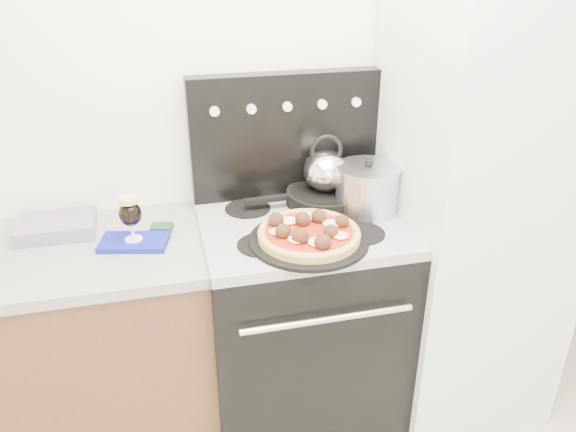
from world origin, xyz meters
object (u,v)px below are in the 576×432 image
object	(u,v)px
fridge	(473,198)
pizza	(309,232)
beer_glass	(131,218)
skillet	(325,197)
base_cabinet	(17,364)
stove_body	(300,324)
tea_kettle	(326,168)
pizza_pan	(309,240)
stock_pot	(367,190)
oven_mitt	(134,242)

from	to	relation	value
fridge	pizza	xyz separation A→B (m)	(-0.72, -0.14, 0.01)
beer_glass	skillet	bearing A→B (deg)	10.12
base_cabinet	stove_body	size ratio (longest dim) A/B	1.65
base_cabinet	tea_kettle	xyz separation A→B (m)	(1.24, 0.11, 0.64)
skillet	tea_kettle	size ratio (longest dim) A/B	1.60
fridge	beer_glass	xyz separation A→B (m)	(-1.32, 0.02, 0.05)
base_cabinet	pizza_pan	size ratio (longest dim) A/B	3.42
pizza_pan	tea_kettle	distance (m)	0.36
skillet	fridge	bearing A→B (deg)	-15.45
beer_glass	stock_pot	distance (m)	0.89
skillet	oven_mitt	bearing A→B (deg)	-169.88
base_cabinet	stove_body	xyz separation A→B (m)	(1.10, -0.02, 0.01)
pizza_pan	pizza	bearing A→B (deg)	0.00
pizza	base_cabinet	bearing A→B (deg)	170.23
pizza	skillet	size ratio (longest dim) A/B	1.16
oven_mitt	pizza_pan	bearing A→B (deg)	-14.96
tea_kettle	stock_pot	distance (m)	0.18
stove_body	tea_kettle	bearing A→B (deg)	44.94
stove_body	fridge	xyz separation A→B (m)	(0.70, -0.03, 0.51)
pizza_pan	tea_kettle	xyz separation A→B (m)	(0.15, 0.29, 0.15)
pizza	stock_pot	distance (m)	0.35
oven_mitt	tea_kettle	bearing A→B (deg)	10.12
stove_body	pizza_pan	world-z (taller)	pizza_pan
beer_glass	stove_body	bearing A→B (deg)	0.17
oven_mitt	pizza	bearing A→B (deg)	-14.96
fridge	beer_glass	size ratio (longest dim) A/B	11.21
pizza_pan	stock_pot	distance (m)	0.35
base_cabinet	pizza_pan	xyz separation A→B (m)	(1.09, -0.19, 0.50)
base_cabinet	skillet	world-z (taller)	skillet
pizza_pan	fridge	bearing A→B (deg)	10.85
skillet	pizza_pan	bearing A→B (deg)	-116.82
tea_kettle	stock_pot	xyz separation A→B (m)	(0.14, -0.10, -0.07)
pizza	stove_body	bearing A→B (deg)	84.17
base_cabinet	pizza	world-z (taller)	pizza
pizza	pizza_pan	bearing A→B (deg)	0.00
tea_kettle	stock_pot	size ratio (longest dim) A/B	0.81
pizza	skillet	world-z (taller)	pizza
stock_pot	beer_glass	bearing A→B (deg)	-177.91
stove_body	oven_mitt	distance (m)	0.78
stove_body	beer_glass	size ratio (longest dim) A/B	5.19
base_cabinet	oven_mitt	size ratio (longest dim) A/B	6.15
beer_glass	tea_kettle	bearing A→B (deg)	10.12
stock_pot	oven_mitt	bearing A→B (deg)	-177.91
oven_mitt	stock_pot	distance (m)	0.89
oven_mitt	tea_kettle	size ratio (longest dim) A/B	1.21
fridge	tea_kettle	bearing A→B (deg)	164.55
pizza_pan	pizza	size ratio (longest dim) A/B	1.18
base_cabinet	stove_body	world-z (taller)	stove_body
oven_mitt	pizza	size ratio (longest dim) A/B	0.66
fridge	skillet	xyz separation A→B (m)	(-0.57, 0.16, -0.00)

